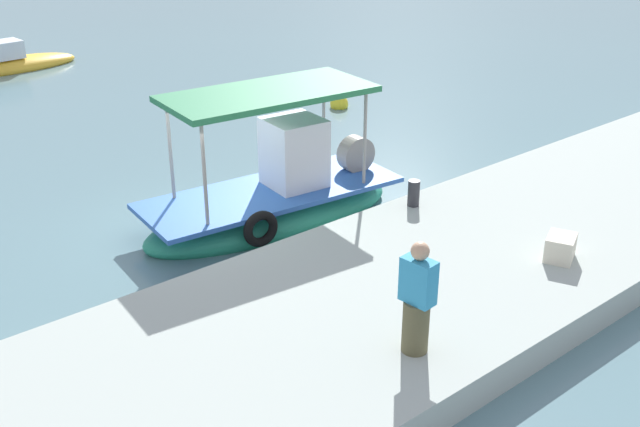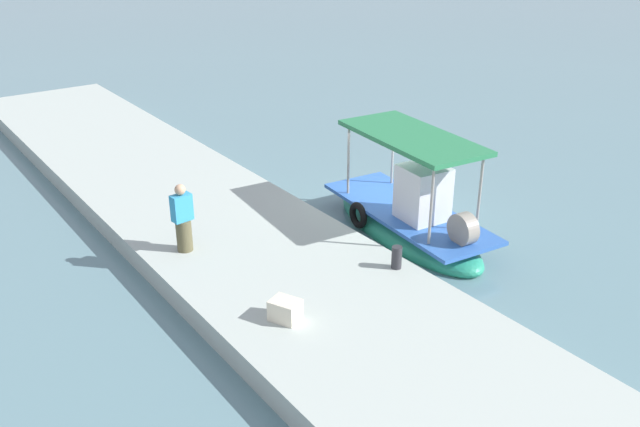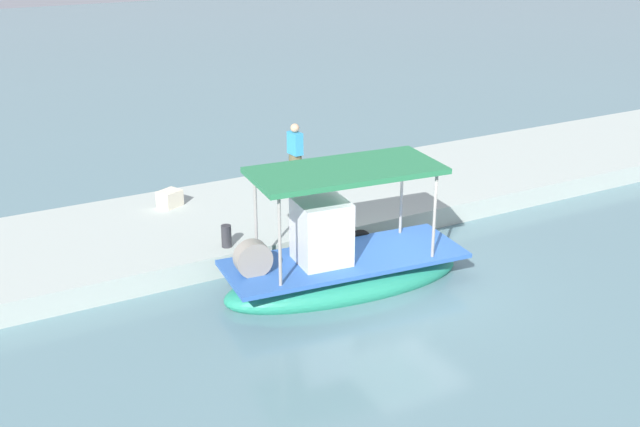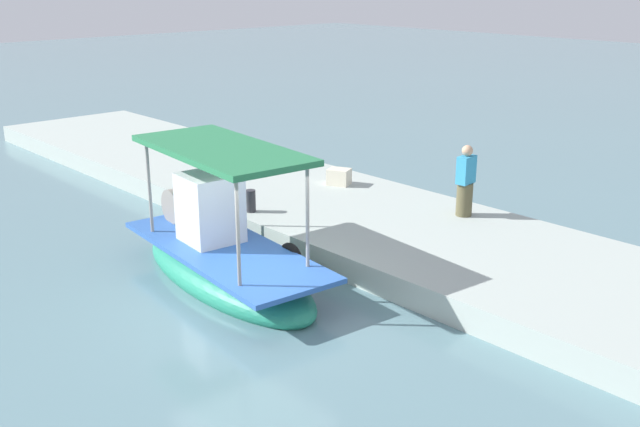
{
  "view_description": "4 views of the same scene",
  "coord_description": "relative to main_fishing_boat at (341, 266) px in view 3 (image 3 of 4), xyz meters",
  "views": [
    {
      "loc": [
        -7.12,
        -12.26,
        6.8
      ],
      "look_at": [
        1.05,
        -2.43,
        0.97
      ],
      "focal_mm": 42.74,
      "sensor_mm": 36.0,
      "label": 1
    },
    {
      "loc": [
        13.49,
        -12.15,
        8.23
      ],
      "look_at": [
        1.09,
        -3.17,
        1.24
      ],
      "focal_mm": 38.36,
      "sensor_mm": 36.0,
      "label": 2
    },
    {
      "loc": [
        9.59,
        13.23,
        8.04
      ],
      "look_at": [
        1.12,
        -2.08,
        1.16
      ],
      "focal_mm": 43.73,
      "sensor_mm": 36.0,
      "label": 3
    },
    {
      "loc": [
        -10.34,
        7.71,
        6.05
      ],
      "look_at": [
        1.44,
        -3.15,
        0.84
      ],
      "focal_mm": 41.63,
      "sensor_mm": 36.0,
      "label": 4
    }
  ],
  "objects": [
    {
      "name": "dock_quay",
      "position": [
        -1.47,
        -4.21,
        -0.23
      ],
      "size": [
        36.0,
        5.02,
        0.55
      ],
      "primitive_type": "cube",
      "color": "#A9B4AC",
      "rests_on": "ground_plane"
    },
    {
      "name": "fisherman_near_bollard",
      "position": [
        -1.79,
        -5.7,
        0.82
      ],
      "size": [
        0.41,
        0.51,
        1.71
      ],
      "color": "brown",
      "rests_on": "dock_quay"
    },
    {
      "name": "mooring_bollard",
      "position": [
        1.87,
        -2.15,
        0.32
      ],
      "size": [
        0.24,
        0.24,
        0.54
      ],
      "primitive_type": "cylinder",
      "color": "#2D2D33",
      "rests_on": "dock_quay"
    },
    {
      "name": "main_fishing_boat",
      "position": [
        0.0,
        0.0,
        0.0
      ],
      "size": [
        5.87,
        2.54,
        3.18
      ],
      "color": "#258F6E",
      "rests_on": "ground_plane"
    },
    {
      "name": "cargo_crate",
      "position": [
        2.16,
        -5.4,
        0.27
      ],
      "size": [
        0.72,
        0.67,
        0.44
      ],
      "primitive_type": "cube",
      "rotation": [
        0.0,
        0.0,
        0.43
      ],
      "color": "beige",
      "rests_on": "dock_quay"
    },
    {
      "name": "ground_plane",
      "position": [
        -1.47,
        0.48,
        -0.51
      ],
      "size": [
        120.0,
        120.0,
        0.0
      ],
      "primitive_type": "plane",
      "color": "slate"
    }
  ]
}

